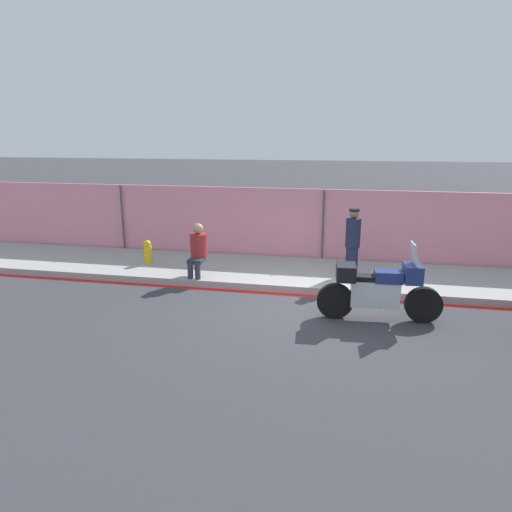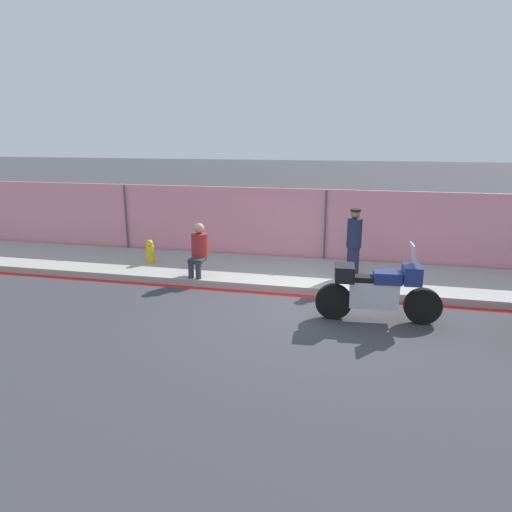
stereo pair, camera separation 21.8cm
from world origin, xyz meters
TOP-DOWN VIEW (x-y plane):
  - ground_plane at (0.00, 0.00)m, footprint 120.00×120.00m
  - sidewalk at (0.00, 2.29)m, footprint 43.99×2.62m
  - curb_paint_stripe at (0.00, 0.89)m, footprint 43.99×0.18m
  - storefront_fence at (0.00, 3.69)m, footprint 41.79×0.17m
  - motorcycle at (1.30, -0.19)m, footprint 2.36×0.60m
  - officer_standing at (0.80, 2.21)m, footprint 0.35×0.35m
  - person_seated_on_curb at (-2.85, 1.43)m, footprint 0.41×0.67m
  - fire_hydrant at (-4.49, 2.15)m, footprint 0.21×0.26m

SIDE VIEW (x-z plane):
  - ground_plane at x=0.00m, z-range 0.00..0.00m
  - curb_paint_stripe at x=0.00m, z-range 0.00..0.01m
  - sidewalk at x=0.00m, z-range 0.00..0.17m
  - fire_hydrant at x=-4.49m, z-range 0.17..0.79m
  - motorcycle at x=1.30m, z-range -0.15..1.40m
  - person_seated_on_curb at x=-2.85m, z-range 0.23..1.49m
  - officer_standing at x=0.80m, z-range 0.19..1.81m
  - storefront_fence at x=0.00m, z-range 0.00..2.07m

